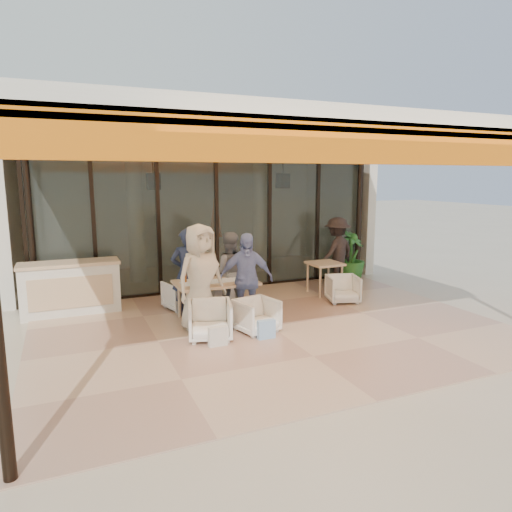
# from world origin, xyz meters

# --- Properties ---
(ground) EXTENTS (70.00, 70.00, 0.00)m
(ground) POSITION_xyz_m (0.00, 0.00, 0.00)
(ground) COLOR #C6B293
(ground) RESTS_ON ground
(terrace_floor) EXTENTS (8.00, 6.00, 0.01)m
(terrace_floor) POSITION_xyz_m (0.00, 0.00, 0.01)
(terrace_floor) COLOR tan
(terrace_floor) RESTS_ON ground
(terrace_structure) EXTENTS (8.00, 6.00, 3.40)m
(terrace_structure) POSITION_xyz_m (0.00, -0.26, 3.25)
(terrace_structure) COLOR silver
(terrace_structure) RESTS_ON ground
(glass_storefront) EXTENTS (8.08, 0.10, 3.20)m
(glass_storefront) POSITION_xyz_m (0.00, 3.00, 1.60)
(glass_storefront) COLOR #9EADA3
(glass_storefront) RESTS_ON ground
(interior_block) EXTENTS (9.05, 3.62, 3.52)m
(interior_block) POSITION_xyz_m (0.01, 5.31, 2.23)
(interior_block) COLOR silver
(interior_block) RESTS_ON ground
(host_counter) EXTENTS (1.85, 0.65, 1.04)m
(host_counter) POSITION_xyz_m (-3.23, 2.30, 0.53)
(host_counter) COLOR silver
(host_counter) RESTS_ON ground
(dining_table) EXTENTS (1.50, 0.90, 0.93)m
(dining_table) POSITION_xyz_m (-0.76, 0.82, 0.69)
(dining_table) COLOR #DAB885
(dining_table) RESTS_ON ground
(chair_far_left) EXTENTS (0.76, 0.73, 0.65)m
(chair_far_left) POSITION_xyz_m (-1.17, 1.77, 0.33)
(chair_far_left) COLOR white
(chair_far_left) RESTS_ON ground
(chair_far_right) EXTENTS (0.62, 0.58, 0.58)m
(chair_far_right) POSITION_xyz_m (-0.33, 1.77, 0.29)
(chair_far_right) COLOR white
(chair_far_right) RESTS_ON ground
(chair_near_left) EXTENTS (0.84, 0.81, 0.72)m
(chair_near_left) POSITION_xyz_m (-1.17, -0.13, 0.36)
(chair_near_left) COLOR white
(chair_near_left) RESTS_ON ground
(chair_near_right) EXTENTS (0.76, 0.73, 0.66)m
(chair_near_right) POSITION_xyz_m (-0.33, -0.13, 0.33)
(chair_near_right) COLOR white
(chair_near_right) RESTS_ON ground
(diner_navy) EXTENTS (0.68, 0.51, 1.70)m
(diner_navy) POSITION_xyz_m (-1.17, 1.27, 0.85)
(diner_navy) COLOR #1B233B
(diner_navy) RESTS_ON ground
(diner_grey) EXTENTS (0.91, 0.78, 1.60)m
(diner_grey) POSITION_xyz_m (-0.33, 1.27, 0.80)
(diner_grey) COLOR slate
(diner_grey) RESTS_ON ground
(diner_cream) EXTENTS (1.06, 0.85, 1.88)m
(diner_cream) POSITION_xyz_m (-1.17, 0.37, 0.94)
(diner_cream) COLOR beige
(diner_cream) RESTS_ON ground
(diner_periwinkle) EXTENTS (1.05, 0.63, 1.68)m
(diner_periwinkle) POSITION_xyz_m (-0.33, 0.37, 0.84)
(diner_periwinkle) COLOR #7081BB
(diner_periwinkle) RESTS_ON ground
(tote_bag_cream) EXTENTS (0.30, 0.10, 0.34)m
(tote_bag_cream) POSITION_xyz_m (-1.17, -0.53, 0.17)
(tote_bag_cream) COLOR silver
(tote_bag_cream) RESTS_ON ground
(tote_bag_blue) EXTENTS (0.30, 0.10, 0.34)m
(tote_bag_blue) POSITION_xyz_m (-0.33, -0.53, 0.17)
(tote_bag_blue) COLOR #99BFD8
(tote_bag_blue) RESTS_ON ground
(side_table) EXTENTS (0.70, 0.70, 0.74)m
(side_table) POSITION_xyz_m (2.12, 1.64, 0.64)
(side_table) COLOR #DAB885
(side_table) RESTS_ON ground
(side_chair) EXTENTS (0.77, 0.75, 0.65)m
(side_chair) POSITION_xyz_m (2.12, 0.89, 0.33)
(side_chair) COLOR white
(side_chair) RESTS_ON ground
(standing_woman) EXTENTS (1.25, 0.97, 1.70)m
(standing_woman) POSITION_xyz_m (2.82, 2.25, 0.85)
(standing_woman) COLOR black
(standing_woman) RESTS_ON ground
(potted_palm) EXTENTS (1.06, 1.06, 1.34)m
(potted_palm) POSITION_xyz_m (3.37, 2.45, 0.67)
(potted_palm) COLOR #1E5919
(potted_palm) RESTS_ON ground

